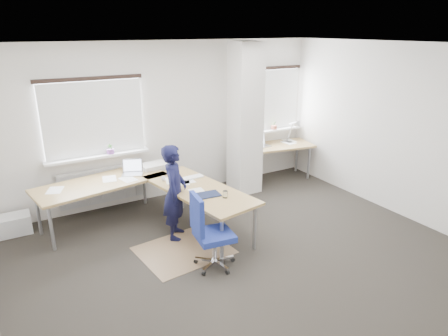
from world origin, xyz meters
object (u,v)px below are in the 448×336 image
task_chair (212,247)px  person (175,192)px  desk_main (151,186)px  desk_side (278,147)px

task_chair → person: bearing=101.3°
desk_main → task_chair: (0.26, -1.46, -0.40)m
desk_main → person: 0.50m
desk_side → person: size_ratio=1.04×
desk_main → person: person is taller
person → desk_main: bearing=54.5°
desk_main → task_chair: 1.53m
desk_side → person: bearing=-146.5°
desk_main → desk_side: (3.02, 0.77, -0.01)m
desk_side → person: person is taller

